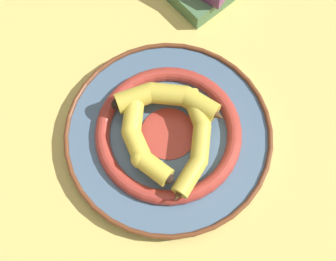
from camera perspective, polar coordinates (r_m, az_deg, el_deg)
name	(u,v)px	position (r m, az deg, el deg)	size (l,w,h in m)	color
ground_plane	(157,133)	(0.83, -1.41, -0.36)	(2.80, 2.80, 0.00)	#E5CC6B
decorative_bowl	(168,135)	(0.82, 0.00, -0.57)	(0.36, 0.36, 0.04)	slate
banana_a	(141,142)	(0.77, -3.37, -1.44)	(0.13, 0.14, 0.03)	yellow
banana_b	(196,144)	(0.77, 3.38, -1.68)	(0.08, 0.20, 0.03)	gold
banana_c	(169,99)	(0.80, 0.18, 3.85)	(0.19, 0.09, 0.04)	gold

